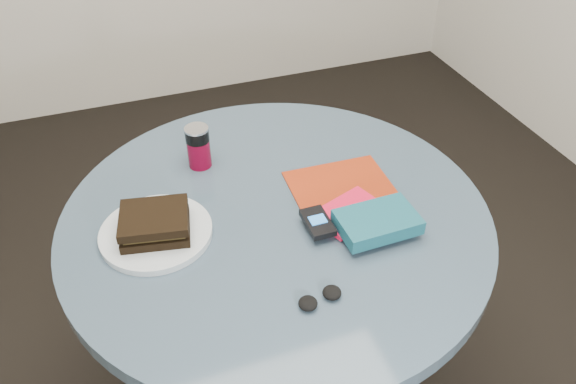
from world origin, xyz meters
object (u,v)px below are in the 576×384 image
object	(u,v)px
headphones	(320,298)
plate	(156,233)
mp3_player	(318,222)
table	(277,260)
soda_can	(198,147)
magazine	(340,185)
novel	(377,222)
sandwich	(155,223)
pepper_grinder	(200,145)
red_book	(350,212)

from	to	relation	value
headphones	plate	bearing A→B (deg)	132.22
plate	mp3_player	distance (m)	0.36
table	soda_can	size ratio (longest dim) A/B	8.88
table	magazine	xyz separation A→B (m)	(0.18, 0.04, 0.17)
plate	novel	bearing A→B (deg)	-19.07
sandwich	pepper_grinder	xyz separation A→B (m)	(0.16, 0.24, 0.01)
table	novel	size ratio (longest dim) A/B	5.73
red_book	pepper_grinder	bearing A→B (deg)	110.42
sandwich	mp3_player	bearing A→B (deg)	-16.48
magazine	headphones	bearing A→B (deg)	-117.98
magazine	headphones	size ratio (longest dim) A/B	2.51
plate	red_book	xyz separation A→B (m)	(0.43, -0.09, 0.00)
plate	soda_can	xyz separation A→B (m)	(0.15, 0.23, 0.05)
soda_can	table	bearing A→B (deg)	-62.54
mp3_player	soda_can	bearing A→B (deg)	119.68
soda_can	red_book	xyz separation A→B (m)	(0.28, -0.31, -0.05)
novel	red_book	bearing A→B (deg)	111.93
plate	sandwich	xyz separation A→B (m)	(0.00, -0.01, 0.03)
plate	red_book	size ratio (longest dim) A/B	1.58
novel	table	bearing A→B (deg)	140.71
plate	table	bearing A→B (deg)	-2.76
sandwich	soda_can	bearing A→B (deg)	57.17
soda_can	plate	bearing A→B (deg)	-123.78
plate	mp3_player	bearing A→B (deg)	-17.46
magazine	novel	distance (m)	0.19
pepper_grinder	red_book	size ratio (longest dim) A/B	0.68
table	mp3_player	size ratio (longest dim) A/B	10.55
magazine	soda_can	bearing A→B (deg)	148.43
table	sandwich	distance (m)	0.34
red_book	novel	world-z (taller)	novel
table	plate	world-z (taller)	plate
pepper_grinder	headphones	bearing A→B (deg)	-78.10
table	novel	distance (m)	0.31
table	magazine	distance (m)	0.25
plate	soda_can	size ratio (longest dim) A/B	2.21
headphones	sandwich	bearing A→B (deg)	132.77
soda_can	headphones	size ratio (longest dim) A/B	1.15
sandwich	pepper_grinder	world-z (taller)	pepper_grinder
magazine	red_book	world-z (taller)	red_book
mp3_player	sandwich	bearing A→B (deg)	163.52
red_book	mp3_player	xyz separation A→B (m)	(-0.09, -0.02, 0.01)
pepper_grinder	magazine	xyz separation A→B (m)	(0.30, -0.21, -0.05)
sandwich	magazine	bearing A→B (deg)	3.83
soda_can	headphones	distance (m)	0.54
plate	headphones	xyz separation A→B (m)	(0.27, -0.30, 0.00)
plate	pepper_grinder	size ratio (longest dim) A/B	2.32
red_book	novel	distance (m)	0.08
magazine	red_book	size ratio (longest dim) A/B	1.57
red_book	mp3_player	distance (m)	0.09
pepper_grinder	table	bearing A→B (deg)	-64.47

